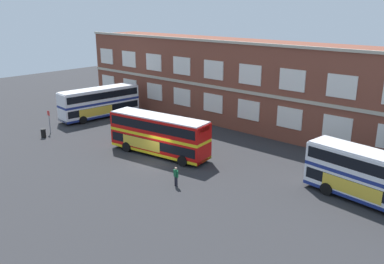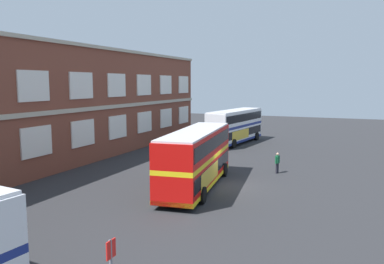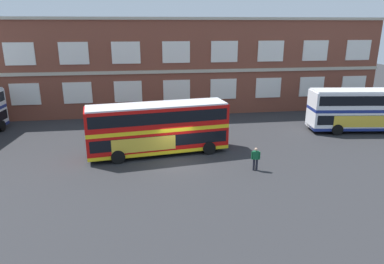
# 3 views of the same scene
# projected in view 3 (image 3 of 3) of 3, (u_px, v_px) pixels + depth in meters

# --- Properties ---
(ground_plane) EXTENTS (120.00, 120.00, 0.00)m
(ground_plane) POSITION_uv_depth(u_px,v_px,m) (176.00, 152.00, 28.19)
(ground_plane) COLOR #2B2B2D
(brick_terminal_building) EXTENTS (53.57, 8.19, 10.72)m
(brick_terminal_building) POSITION_uv_depth(u_px,v_px,m) (151.00, 66.00, 41.55)
(brick_terminal_building) COLOR brown
(brick_terminal_building) RESTS_ON ground
(double_decker_middle) EXTENTS (11.24, 3.99, 4.07)m
(double_decker_middle) POSITION_uv_depth(u_px,v_px,m) (158.00, 128.00, 27.36)
(double_decker_middle) COLOR red
(double_decker_middle) RESTS_ON ground
(double_decker_far) EXTENTS (11.24, 3.94, 4.07)m
(double_decker_far) POSITION_uv_depth(u_px,v_px,m) (368.00, 109.00, 33.29)
(double_decker_far) COLOR silver
(double_decker_far) RESTS_ON ground
(waiting_passenger) EXTENTS (0.64, 0.33, 1.70)m
(waiting_passenger) POSITION_uv_depth(u_px,v_px,m) (256.00, 158.00, 24.49)
(waiting_passenger) COLOR black
(waiting_passenger) RESTS_ON ground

